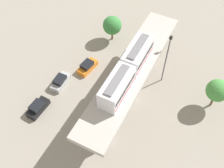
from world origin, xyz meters
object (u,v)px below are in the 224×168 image
parked_car_silver (61,81)px  tree_mid_lot (217,91)px  train (128,70)px  tree_near_viaduct (112,25)px  signal_post (166,58)px  parked_car_orange (87,67)px  parked_car_black (38,107)px

parked_car_silver → tree_mid_lot: bearing=-164.6°
train → tree_near_viaduct: 17.93m
signal_post → parked_car_orange: bearing=16.0°
parked_car_orange → signal_post: (-13.27, -3.80, 5.05)m
parked_car_orange → tree_near_viaduct: (-0.34, -9.53, 2.80)m
parked_car_silver → parked_car_orange: bearing=-116.9°
train → signal_post: size_ratio=1.29×
tree_mid_lot → signal_post: size_ratio=0.56×
parked_car_silver → tree_near_viaduct: 15.31m
train → tree_mid_lot: 15.43m
parked_car_silver → signal_post: bearing=-151.6°
train → parked_car_black: size_ratio=3.16×
tree_near_viaduct → tree_mid_lot: size_ratio=0.92×
parked_car_black → parked_car_silver: same height
train → parked_car_silver: (12.36, 0.80, -8.73)m
tree_near_viaduct → signal_post: (-12.93, 5.73, 2.26)m
signal_post → tree_near_viaduct: bearing=-23.9°
train → parked_car_silver: train is taller
parked_car_orange → train: bearing=163.9°
train → tree_near_viaduct: (9.53, -13.98, -5.93)m
tree_near_viaduct → tree_mid_lot: tree_mid_lot is taller
tree_mid_lot → parked_car_orange: bearing=6.0°
tree_mid_lot → signal_post: signal_post is taller
tree_near_viaduct → signal_post: signal_post is taller
tree_near_viaduct → signal_post: size_ratio=0.51×
parked_car_orange → parked_car_silver: (2.49, 5.25, 0.00)m
parked_car_black → tree_mid_lot: tree_mid_lot is taller
train → parked_car_black: (12.65, 7.14, -8.73)m
parked_car_black → parked_car_silver: size_ratio=1.01×
parked_car_silver → parked_car_black: bearing=85.9°
parked_car_black → parked_car_orange: (-2.78, -11.59, 0.00)m
tree_near_viaduct → tree_mid_lot: (-22.26, 7.14, 0.53)m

